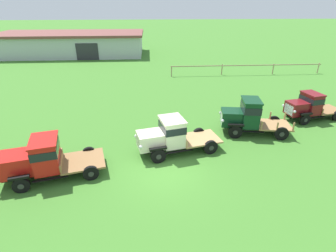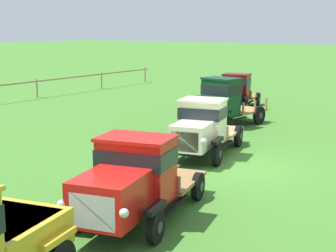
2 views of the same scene
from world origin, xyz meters
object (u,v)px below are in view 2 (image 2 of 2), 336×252
(vintage_truck_far_side, at_px, (219,102))
(vintage_truck_back_of_row, at_px, (236,91))
(vintage_truck_second_in_line, at_px, (132,180))
(vintage_truck_midrow_center, at_px, (202,127))

(vintage_truck_far_side, xyz_separation_m, vintage_truck_back_of_row, (5.20, 1.81, -0.15))
(vintage_truck_second_in_line, distance_m, vintage_truck_midrow_center, 6.75)
(vintage_truck_second_in_line, relative_size, vintage_truck_midrow_center, 1.02)
(vintage_truck_far_side, bearing_deg, vintage_truck_back_of_row, 19.18)
(vintage_truck_midrow_center, height_order, vintage_truck_back_of_row, vintage_truck_midrow_center)
(vintage_truck_second_in_line, xyz_separation_m, vintage_truck_far_side, (11.73, 4.14, 0.12))
(vintage_truck_second_in_line, relative_size, vintage_truck_far_side, 1.11)
(vintage_truck_far_side, height_order, vintage_truck_back_of_row, vintage_truck_far_side)
(vintage_truck_back_of_row, bearing_deg, vintage_truck_far_side, -160.82)
(vintage_truck_midrow_center, xyz_separation_m, vintage_truck_far_side, (5.26, 2.21, 0.11))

